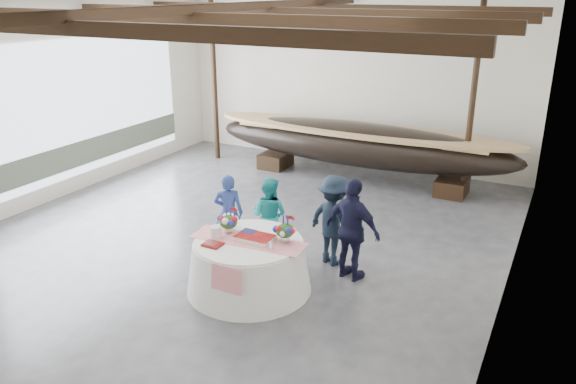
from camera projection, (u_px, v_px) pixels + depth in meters
The scene contains 14 objects.
floor at pixel (235, 240), 11.08m from camera, with size 10.00×12.00×0.01m, color #3D3D42.
wall_back at pixel (350, 82), 15.32m from camera, with size 10.00×0.02×4.50m, color silver.
wall_left at pixel (41, 105), 12.46m from camera, with size 0.02×12.00×4.50m, color silver.
wall_right at pixel (521, 167), 8.16m from camera, with size 0.02×12.00×4.50m, color silver.
ceiling at pixel (226, 0), 9.53m from camera, with size 10.00×12.00×0.01m, color white.
pavilion_structure at pixel (251, 27), 10.37m from camera, with size 9.80×11.76×4.50m.
open_bay at pixel (79, 115), 13.42m from camera, with size 0.03×7.00×3.20m.
longboat_display at pixel (359, 144), 14.24m from camera, with size 8.03×1.61×1.50m.
banquet_table at pixel (249, 265), 9.17m from camera, with size 2.05×2.05×0.88m.
tabletop_items at pixel (251, 229), 9.06m from camera, with size 1.93×0.95×0.40m.
guest_woman_blue at pixel (229, 213), 10.46m from camera, with size 0.55×0.36×1.50m, color navy.
guest_woman_teal at pixel (269, 216), 10.36m from camera, with size 0.72×0.56×1.48m, color teal.
guest_man_left at pixel (334, 220), 9.92m from camera, with size 1.07×0.62×1.66m, color black.
guest_man_right at pixel (353, 230), 9.36m from camera, with size 1.05×0.44×1.79m, color black.
Camera 1 is at (5.55, -8.47, 4.71)m, focal length 35.00 mm.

